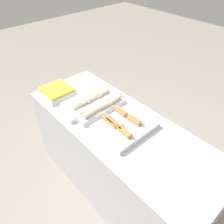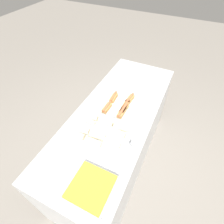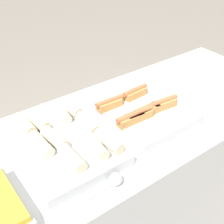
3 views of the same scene
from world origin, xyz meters
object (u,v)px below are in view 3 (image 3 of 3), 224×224
at_px(tray_wraps, 62,141).
at_px(tray_hotdogs, 140,109).
at_px(serving_spoon_near, 113,181).
at_px(serving_spoon_far, 41,110).

bearing_deg(tray_wraps, tray_hotdogs, -1.09).
xyz_separation_m(tray_wraps, serving_spoon_near, (0.05, -0.28, -0.01)).
height_order(tray_wraps, serving_spoon_near, tray_wraps).
height_order(serving_spoon_near, serving_spoon_far, same).
bearing_deg(tray_wraps, serving_spoon_near, -80.66).
relative_size(tray_wraps, serving_spoon_near, 2.38).
xyz_separation_m(tray_hotdogs, tray_wraps, (-0.40, 0.01, 0.00)).
bearing_deg(serving_spoon_near, tray_wraps, 99.34).
distance_m(tray_hotdogs, tray_wraps, 0.40).
height_order(tray_wraps, serving_spoon_far, tray_wraps).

